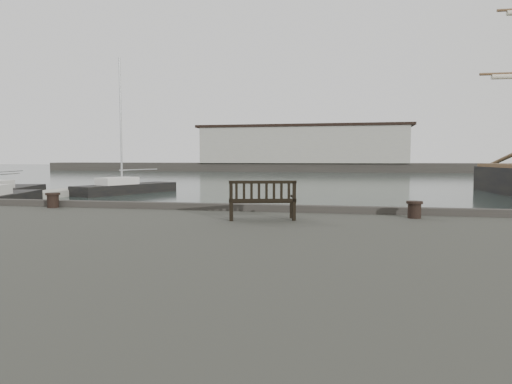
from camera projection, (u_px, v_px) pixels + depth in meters
ground at (253, 266)px, 12.61m from camera, size 400.00×400.00×0.00m
breakwater at (318, 153)px, 103.09m from camera, size 140.00×9.50×12.20m
bench at (262, 208)px, 10.54m from camera, size 1.62×0.89×0.88m
bollard_left at (53, 200)px, 13.15m from camera, size 0.46×0.46×0.43m
bollard_right at (414, 210)px, 10.82m from camera, size 0.40×0.40×0.40m
yacht_d at (127, 191)px, 39.09m from camera, size 5.96×9.74×11.95m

